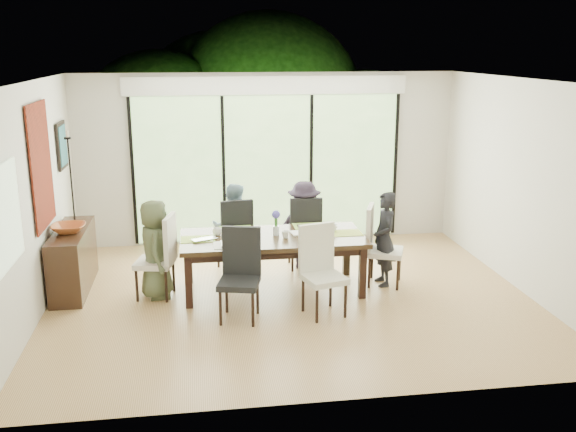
{
  "coord_description": "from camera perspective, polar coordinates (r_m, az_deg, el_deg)",
  "views": [
    {
      "loc": [
        -1.14,
        -7.52,
        3.09
      ],
      "look_at": [
        0.0,
        0.25,
        1.0
      ],
      "focal_mm": 40.0,
      "sensor_mm": 36.0,
      "label": 1
    }
  ],
  "objects": [
    {
      "name": "bowl",
      "position": [
        8.57,
        -18.93,
        -1.04
      ],
      "size": [
        0.43,
        0.43,
        0.1
      ],
      "primitive_type": "imported",
      "color": "#994921",
      "rests_on": "sideboard"
    },
    {
      "name": "platter_base",
      "position": [
        7.87,
        -5.08,
        -2.47
      ],
      "size": [
        0.25,
        0.25,
        0.02
      ],
      "primitive_type": "cube",
      "color": "white",
      "rests_on": "table_top"
    },
    {
      "name": "sideboard",
      "position": [
        8.8,
        -18.57,
        -3.7
      ],
      "size": [
        0.4,
        1.43,
        0.8
      ],
      "primitive_type": "cube",
      "color": "black",
      "rests_on": "floor"
    },
    {
      "name": "foliage_mid",
      "position": [
        13.47,
        -1.78,
        9.39
      ],
      "size": [
        4.0,
        4.0,
        4.0
      ],
      "primitive_type": "sphere",
      "color": "#14380F",
      "rests_on": "ground"
    },
    {
      "name": "person_far_right",
      "position": [
        9.1,
        1.43,
        -0.8
      ],
      "size": [
        0.66,
        0.5,
        1.26
      ],
      "primitive_type": "imported",
      "rotation": [
        0.0,
        0.0,
        2.9
      ],
      "color": "black",
      "rests_on": "floor"
    },
    {
      "name": "mullion_a",
      "position": [
        10.21,
        -13.63,
        3.8
      ],
      "size": [
        0.05,
        0.04,
        2.3
      ],
      "primitive_type": "cube",
      "color": "black",
      "rests_on": "wall_back"
    },
    {
      "name": "chair_left_end",
      "position": [
        8.22,
        -11.81,
        -3.51
      ],
      "size": [
        0.54,
        0.54,
        1.07
      ],
      "primitive_type": null,
      "rotation": [
        0.0,
        0.0,
        -1.79
      ],
      "color": "silver",
      "rests_on": "floor"
    },
    {
      "name": "candlestick_pan",
      "position": [
        8.79,
        -19.01,
        6.56
      ],
      "size": [
        0.09,
        0.09,
        0.03
      ],
      "primitive_type": "cylinder",
      "color": "black",
      "rests_on": "sideboard"
    },
    {
      "name": "side_window",
      "position": [
        6.77,
        -23.76,
        0.03
      ],
      "size": [
        0.02,
        0.9,
        1.0
      ],
      "primitive_type": "cube",
      "color": "#8CAD7F",
      "rests_on": "wall_left"
    },
    {
      "name": "book",
      "position": [
        8.28,
        0.31,
        -1.58
      ],
      "size": [
        0.19,
        0.24,
        0.02
      ],
      "primitive_type": "imported",
      "rotation": [
        0.0,
        0.0,
        0.14
      ],
      "color": "white",
      "rests_on": "table_top"
    },
    {
      "name": "cup_a",
      "position": [
        8.28,
        -6.31,
        -1.39
      ],
      "size": [
        0.17,
        0.17,
        0.09
      ],
      "primitive_type": "imported",
      "rotation": [
        0.0,
        0.0,
        0.54
      ],
      "color": "white",
      "rests_on": "table_top"
    },
    {
      "name": "chair_near_right",
      "position": [
        7.53,
        3.25,
        -4.95
      ],
      "size": [
        0.55,
        0.55,
        1.07
      ],
      "primitive_type": null,
      "rotation": [
        0.0,
        0.0,
        0.27
      ],
      "color": "silver",
      "rests_on": "floor"
    },
    {
      "name": "deck",
      "position": [
        11.42,
        -2.3,
        -1.08
      ],
      "size": [
        6.0,
        1.8,
        0.1
      ],
      "primitive_type": "cube",
      "color": "brown",
      "rests_on": "ground"
    },
    {
      "name": "foliage_left",
      "position": [
        12.85,
        -11.32,
        7.22
      ],
      "size": [
        3.2,
        3.2,
        3.2
      ],
      "primitive_type": "sphere",
      "color": "#14380F",
      "rests_on": "ground"
    },
    {
      "name": "mullion_c",
      "position": [
        10.33,
        2.06,
        4.34
      ],
      "size": [
        0.05,
        0.04,
        2.3
      ],
      "primitive_type": "cube",
      "color": "black",
      "rests_on": "wall_back"
    },
    {
      "name": "candle",
      "position": [
        8.79,
        -19.04,
        6.91
      ],
      "size": [
        0.03,
        0.03,
        0.09
      ],
      "primitive_type": "cylinder",
      "color": "silver",
      "rests_on": "sideboard"
    },
    {
      "name": "rail_top",
      "position": [
        12.05,
        -2.74,
        2.7
      ],
      "size": [
        6.0,
        0.08,
        0.06
      ],
      "primitive_type": "cube",
      "color": "brown",
      "rests_on": "deck"
    },
    {
      "name": "table_top",
      "position": [
        8.21,
        -1.37,
        -2.0
      ],
      "size": [
        2.35,
        1.07,
        0.06
      ],
      "primitive_type": "cube",
      "color": "black",
      "rests_on": "floor"
    },
    {
      "name": "candlestick_base",
      "position": [
        9.01,
        -18.42,
        -0.47
      ],
      "size": [
        0.09,
        0.09,
        0.04
      ],
      "primitive_type": "cylinder",
      "color": "black",
      "rests_on": "sideboard"
    },
    {
      "name": "chair_near_left",
      "position": [
        7.4,
        -4.39,
        -5.33
      ],
      "size": [
        0.54,
        0.54,
        1.07
      ],
      "primitive_type": null,
      "rotation": [
        0.0,
        0.0,
        -0.24
      ],
      "color": "black",
      "rests_on": "floor"
    },
    {
      "name": "table_leg_br",
      "position": [
        8.91,
        5.22,
        -3.16
      ],
      "size": [
        0.09,
        0.09,
        0.67
      ],
      "primitive_type": "cube",
      "color": "black",
      "rests_on": "floor"
    },
    {
      "name": "chair_far_left",
      "position": [
        9.03,
        -4.86,
        -1.58
      ],
      "size": [
        0.52,
        0.52,
        1.07
      ],
      "primitive_type": null,
      "rotation": [
        0.0,
        0.0,
        3.33
      ],
      "color": "black",
      "rests_on": "floor"
    },
    {
      "name": "person_right_end",
      "position": [
        8.53,
        8.56,
        -2.03
      ],
      "size": [
        0.39,
        0.6,
        1.26
      ],
      "primitive_type": "imported",
      "rotation": [
        0.0,
        0.0,
        -1.54
      ],
      "color": "black",
      "rests_on": "floor"
    },
    {
      "name": "mullion_d",
      "position": [
        10.67,
        9.51,
        4.48
      ],
      "size": [
        0.05,
        0.04,
        2.3
      ],
      "primitive_type": "cube",
      "color": "black",
      "rests_on": "wall_back"
    },
    {
      "name": "placemat_far_r",
      "position": [
        8.66,
        1.92,
        -0.88
      ],
      "size": [
        0.43,
        0.31,
        0.01
      ],
      "primitive_type": "cube",
      "color": "#84B03F",
      "rests_on": "table_top"
    },
    {
      "name": "chair_right_end",
      "position": [
        8.56,
        8.66,
        -2.62
      ],
      "size": [
        0.58,
        0.58,
        1.07
      ],
      "primitive_type": null,
      "rotation": [
        0.0,
        0.0,
        1.2
      ],
      "color": "silver",
      "rests_on": "floor"
    },
    {
      "name": "cup_b",
      "position": [
        8.11,
        -0.23,
        -1.66
      ],
      "size": [
        0.14,
        0.14,
        0.09
      ],
      "primitive_type": "imported",
      "rotation": [
        0.0,
        0.0,
        2.45
      ],
      "color": "white",
      "rests_on": "table_top"
    },
    {
      "name": "placemat_left",
      "position": [
        8.15,
        -8.02,
        -2.05
      ],
      "size": [
        0.43,
        0.31,
        0.01
      ],
      "primitive_type": "cube",
      "color": "#98BC43",
      "rests_on": "table_top"
    },
    {
      "name": "cup_c",
      "position": [
        8.41,
        3.96,
        -1.08
      ],
      "size": [
        0.17,
        0.17,
        0.09
      ],
      "primitive_type": "imported",
      "rotation": [
        0.0,
        0.0,
        3.82
      ],
      "color": "white",
      "rests_on": "table_top"
    },
    {
      "name": "wall_back",
      "position": [
        10.25,
        -1.85,
        5.11
      ],
      "size": [
        6.0,
        0.02,
        2.7
      ],
      "primitive_type": "cube",
      "color": "beige",
      "rests_on": "floor"
    },
    {
      "name": "wall_front",
      "position": [
        5.43,
        4.25,
        -3.83
      ],
      "size": [
        6.0,
        0.02,
        2.7
      ],
      "primitive_type": "cube",
      "color": "white",
      "rests_on": "floor"
    },
    {
      "name": "person_far_left",
      "position": [
        8.99,
        -4.86,
        -1.04
      ],
      "size": [
        0.65,
        0.47,
        1.26
      ],
      "primitive_type": "imported",
      "rotation": [
        0.0,
        0.0,
        2.96
      ],
      "color": "#789BAD",
      "rests_on": "floor"
    },
    {
      "name": "table_apron",
      "position": [
        8.24,
        -1.36,
        -2.59
      ],
      "size": [
        2.15,
        0.88,
        0.1
      ],
      "primitive_type": "cube",
      "color": "black",
      "rests_on": "floor"
    },
    {
      "name": "platter_snacks",
      "position": [
        7.86,
        -5.09,
        -2.34
      ],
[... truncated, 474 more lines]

